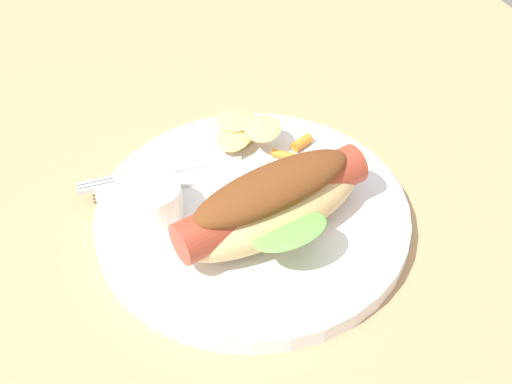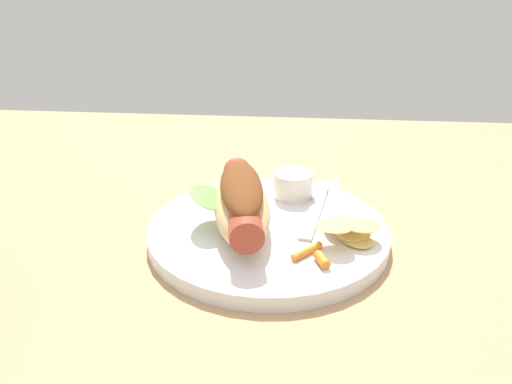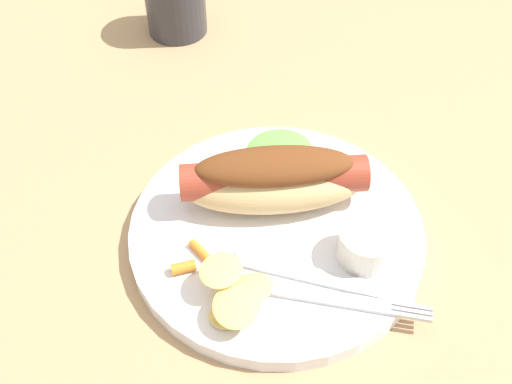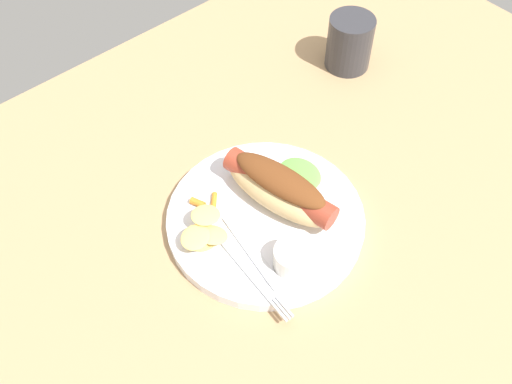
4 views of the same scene
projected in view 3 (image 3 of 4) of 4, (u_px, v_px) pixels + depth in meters
The scene contains 8 objects.
ground_plane at pixel (292, 214), 57.27cm from camera, with size 120.00×90.00×1.80cm, color tan.
plate at pixel (276, 231), 53.72cm from camera, with size 25.76×25.76×1.60cm, color white.
hot_dog at pixel (274, 178), 52.87cm from camera, with size 10.47×16.88×5.86cm.
sauce_ramekin at pixel (367, 245), 49.82cm from camera, with size 4.74×4.74×3.05cm, color white.
fork at pixel (336, 299), 47.91cm from camera, with size 2.38×14.35×0.40cm.
knife at pixel (323, 278), 49.26cm from camera, with size 14.80×1.40×0.36cm, color silver.
chips_pile at pixel (236, 297), 46.81cm from camera, with size 7.55×7.16×2.68cm.
carrot_garnish at pixel (195, 261), 50.08cm from camera, with size 3.77×4.30×0.94cm.
Camera 3 is at (-36.84, -0.58, 43.12)cm, focal length 42.70 mm.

